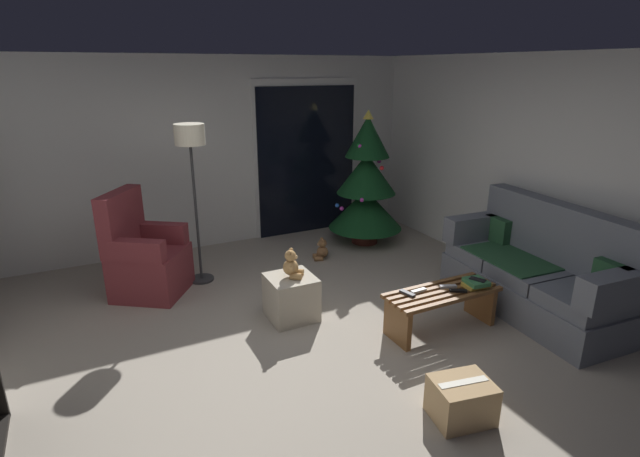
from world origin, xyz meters
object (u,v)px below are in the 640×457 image
Objects in this scene: remote_silver at (448,286)px; ottoman at (291,297)px; couch at (537,273)px; cardboard_box_taped_mid_floor at (461,400)px; christmas_tree at (366,186)px; floor_lamp at (191,150)px; remote_graphite at (407,293)px; teddy_bear_honey at (292,265)px; cell_phone at (478,279)px; armchair at (145,258)px; teddy_bear_chestnut_by_tree at (322,250)px; remote_white at (419,291)px; book_stack at (476,283)px; coffee_table at (441,304)px; remote_black at (458,291)px.

ottoman is (-1.24, 0.81, -0.19)m from remote_silver.
couch is 2.02m from cardboard_box_taped_mid_floor.
christmas_tree is at bearing 69.03° from cardboard_box_taped_mid_floor.
floor_lamp is (-2.85, 2.22, 1.11)m from couch.
remote_graphite is 2.70m from floor_lamp.
remote_silver is 1.48m from teddy_bear_honey.
armchair reaches higher than cell_phone.
cell_phone is 2.24m from teddy_bear_chestnut_by_tree.
cell_phone is at bearing -31.94° from ottoman.
teddy_bear_chestnut_by_tree is at bearing -160.17° from christmas_tree.
floor_lamp is at bearing 6.33° from armchair.
remote_silver and remote_graphite have the same top height.
cell_phone is 0.08× the size of floor_lamp.
book_stack is at bearing -108.51° from remote_white.
cardboard_box_taped_mid_floor is at bearing -13.89° from remote_silver.
cell_phone is (0.67, -0.17, 0.07)m from remote_graphite.
christmas_tree reaches higher than coffee_table.
ottoman is (-1.48, 0.92, -0.26)m from cell_phone.
floor_lamp reaches higher than cardboard_box_taped_mid_floor.
cardboard_box_taped_mid_floor is at bearing -136.67° from book_stack.
teddy_bear_honey is 0.62× the size of cardboard_box_taped_mid_floor.
coffee_table is at bearing 139.82° from cell_phone.
christmas_tree reaches higher than remote_black.
coffee_table is 4.36× the size of book_stack.
remote_silver is 0.55× the size of teddy_bear_honey.
remote_silver is at bearing -101.64° from remote_white.
cell_phone reaches higher than teddy_bear_chestnut_by_tree.
remote_silver is (-1.03, 0.13, 0.01)m from couch.
couch reaches higher than remote_graphite.
christmas_tree is (-0.49, 2.46, 0.42)m from couch.
floor_lamp reaches higher than remote_silver.
armchair is at bearing 138.71° from coffee_table.
teddy_bear_honey is at bearing 104.45° from cardboard_box_taped_mid_floor.
teddy_bear_chestnut_by_tree is (1.53, -0.06, -1.38)m from floor_lamp.
remote_white is at bearing 67.51° from cardboard_box_taped_mid_floor.
teddy_bear_honey is (0.59, -1.28, -0.95)m from floor_lamp.
christmas_tree is 3.98× the size of cardboard_box_taped_mid_floor.
remote_graphite is (-0.45, 0.17, 0.00)m from remote_black.
ottoman is at bearing 144.09° from coffee_table.
remote_graphite is at bearing -112.95° from christmas_tree.
remote_black is 1.00× the size of remote_silver.
remote_white is 1.00× the size of remote_silver.
armchair reaches higher than remote_silver.
remote_graphite is 2.80m from armchair.
remote_black reaches higher than cardboard_box_taped_mid_floor.
couch is 2.46m from ottoman.
coffee_table is at bearing -112.51° from remote_white.
armchair reaches higher than book_stack.
teddy_bear_chestnut_by_tree is at bearing 104.08° from book_stack.
book_stack is at bearing -46.69° from floor_lamp.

